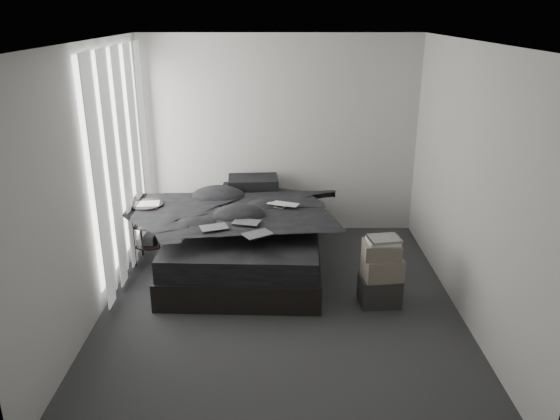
{
  "coord_description": "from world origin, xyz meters",
  "views": [
    {
      "loc": [
        -0.02,
        -4.94,
        2.87
      ],
      "look_at": [
        0.0,
        0.8,
        0.75
      ],
      "focal_mm": 35.0,
      "sensor_mm": 36.0,
      "label": 1
    }
  ],
  "objects_px": {
    "side_stand": "(149,233)",
    "box_lower": "(380,290)",
    "laptop": "(282,199)",
    "bed": "(246,254)"
  },
  "relations": [
    {
      "from": "laptop",
      "to": "box_lower",
      "type": "xyz_separation_m",
      "value": [
        1.01,
        -0.93,
        -0.67
      ]
    },
    {
      "from": "laptop",
      "to": "bed",
      "type": "bearing_deg",
      "value": -154.5
    },
    {
      "from": "bed",
      "to": "box_lower",
      "type": "distance_m",
      "value": 1.68
    },
    {
      "from": "bed",
      "to": "box_lower",
      "type": "xyz_separation_m",
      "value": [
        1.42,
        -0.89,
        -0.0
      ]
    },
    {
      "from": "laptop",
      "to": "side_stand",
      "type": "xyz_separation_m",
      "value": [
        -1.58,
        0.11,
        -0.46
      ]
    },
    {
      "from": "bed",
      "to": "box_lower",
      "type": "bearing_deg",
      "value": -29.83
    },
    {
      "from": "side_stand",
      "to": "box_lower",
      "type": "distance_m",
      "value": 2.79
    },
    {
      "from": "side_stand",
      "to": "box_lower",
      "type": "bearing_deg",
      "value": -21.86
    },
    {
      "from": "side_stand",
      "to": "laptop",
      "type": "bearing_deg",
      "value": -3.88
    },
    {
      "from": "bed",
      "to": "side_stand",
      "type": "xyz_separation_m",
      "value": [
        -1.16,
        0.15,
        0.21
      ]
    }
  ]
}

